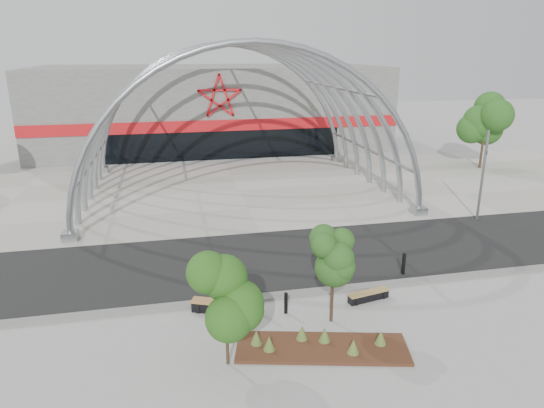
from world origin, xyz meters
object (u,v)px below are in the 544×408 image
Objects in this scene: street_tree_1 at (334,257)px; bollard_2 at (260,302)px; bench_1 at (368,296)px; bench_0 at (220,307)px; signal_pole at (483,174)px; street_tree_0 at (226,296)px.

bollard_2 is (-2.48, 1.04, -2.08)m from street_tree_1.
bench_1 is 1.89× the size of bollard_2.
signal_pole is at bearing 24.83° from bench_0.
signal_pole is at bearing 37.35° from bench_1.
street_tree_1 is at bearing 23.25° from street_tree_0.
bollard_2 reaches higher than bench_0.
street_tree_0 reaches higher than bench_0.
bollard_2 is at bearing 157.21° from street_tree_1.
bench_0 is (-3.95, 1.47, -2.34)m from street_tree_1.
bench_1 is at bearing 25.81° from street_tree_0.
signal_pole is 1.57× the size of street_tree_0.
signal_pole is 2.88× the size of bench_1.
bench_0 is 1.22× the size of bench_1.
street_tree_0 is 3.46× the size of bollard_2.
signal_pole is at bearing 36.35° from street_tree_1.
street_tree_1 is 3.30m from bench_1.
street_tree_1 reaches higher than bench_1.
bench_0 is at bearing 163.88° from bollard_2.
bollard_2 is (-14.53, -7.83, -2.28)m from signal_pole.
street_tree_0 is 7.05m from bench_1.
street_tree_1 reaches higher than bench_0.
street_tree_0 reaches higher than bench_1.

